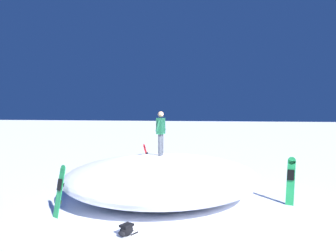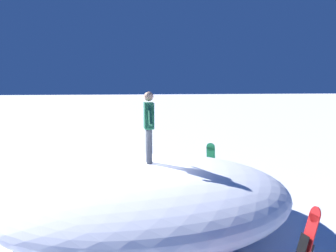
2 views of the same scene
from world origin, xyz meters
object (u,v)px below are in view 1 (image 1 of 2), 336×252
Objects in this scene: backpack_near at (126,230)px; snowboard_primary_upright at (148,159)px; snowboarder_standing at (161,130)px; snowboard_secondary_upright at (291,180)px; snowboard_tertiary_upright at (60,190)px.

snowboard_primary_upright is at bearing -75.35° from backpack_near.
snowboarder_standing is 1.03× the size of snowboard_primary_upright.
backpack_near is at bearing 42.75° from snowboard_secondary_upright.
snowboard_secondary_upright reaches higher than snowboard_primary_upright.
snowboard_secondary_upright is (-4.78, -0.34, -1.75)m from snowboarder_standing.
snowboard_primary_upright is 2.67× the size of backpack_near.
snowboard_tertiary_upright is at bearing 50.58° from snowboarder_standing.
snowboard_secondary_upright is at bearing -155.26° from snowboard_tertiary_upright.
snowboarder_standing is at bearing 115.45° from snowboard_primary_upright.
snowboard_tertiary_upright is at bearing -19.19° from backpack_near.
snowboard_secondary_upright is 6.31m from backpack_near.
snowboard_primary_upright reaches higher than backpack_near.
snowboard_secondary_upright is (-6.65, 3.59, 0.02)m from snowboard_primary_upright.
backpack_near is (4.60, 4.25, -0.71)m from snowboard_secondary_upright.
snowboard_primary_upright is 6.95m from snowboard_tertiary_upright.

